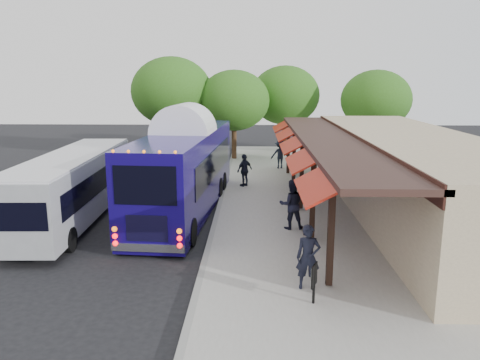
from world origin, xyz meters
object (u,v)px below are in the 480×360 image
(ped_b, at_px, (291,204))
(ped_c, at_px, (245,170))
(coach_bus, at_px, (185,166))
(sign_board, at_px, (314,277))
(city_bus, at_px, (73,184))
(ped_d, at_px, (280,154))
(ped_a, at_px, (308,257))

(ped_b, bearing_deg, ped_c, -81.47)
(coach_bus, height_order, sign_board, coach_bus)
(ped_c, bearing_deg, sign_board, 53.67)
(coach_bus, bearing_deg, city_bus, -155.74)
(ped_d, height_order, sign_board, ped_d)
(coach_bus, xyz_separation_m, ped_b, (4.58, -2.95, -0.94))
(city_bus, distance_m, ped_c, 9.39)
(ped_b, bearing_deg, coach_bus, -39.14)
(sign_board, bearing_deg, ped_d, 111.31)
(ped_a, distance_m, sign_board, 0.94)
(ped_a, xyz_separation_m, ped_d, (0.24, 18.08, 0.01))
(coach_bus, height_order, city_bus, coach_bus)
(coach_bus, xyz_separation_m, city_bus, (-4.52, -1.65, -0.50))
(city_bus, relative_size, sign_board, 9.82)
(coach_bus, height_order, ped_b, coach_bus)
(ped_c, bearing_deg, ped_b, 60.00)
(ped_d, bearing_deg, ped_a, 85.88)
(city_bus, bearing_deg, ped_a, -38.06)
(ped_c, bearing_deg, coach_bus, 14.69)
(coach_bus, distance_m, ped_b, 5.53)
(ped_c, height_order, ped_d, ped_d)
(sign_board, bearing_deg, coach_bus, 138.66)
(ped_d, xyz_separation_m, sign_board, (-0.18, -19.00, -0.20))
(ped_c, distance_m, ped_d, 5.76)
(ped_b, xyz_separation_m, ped_c, (-1.96, 7.40, -0.09))
(city_bus, bearing_deg, sign_board, -41.48)
(coach_bus, distance_m, ped_a, 9.57)
(ped_c, xyz_separation_m, ped_d, (2.24, 5.31, 0.04))
(ped_b, xyz_separation_m, ped_d, (0.27, 12.71, -0.05))
(city_bus, relative_size, ped_b, 5.42)
(coach_bus, xyz_separation_m, ped_a, (4.61, -8.32, -1.01))
(ped_b, height_order, ped_c, ped_b)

